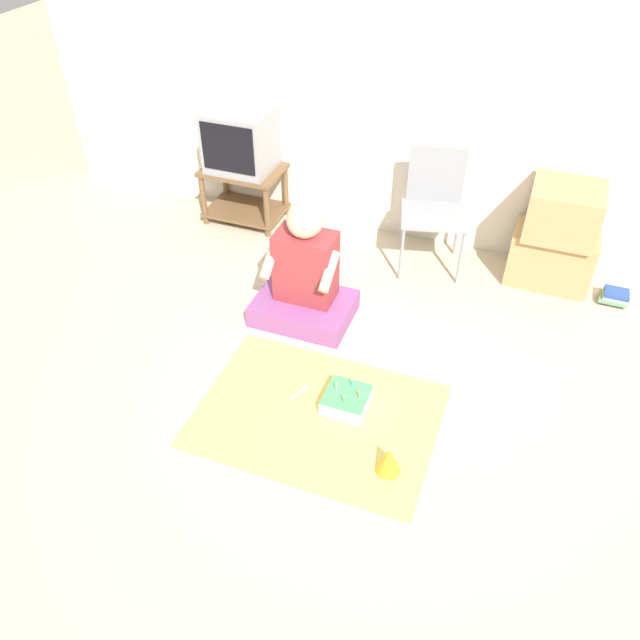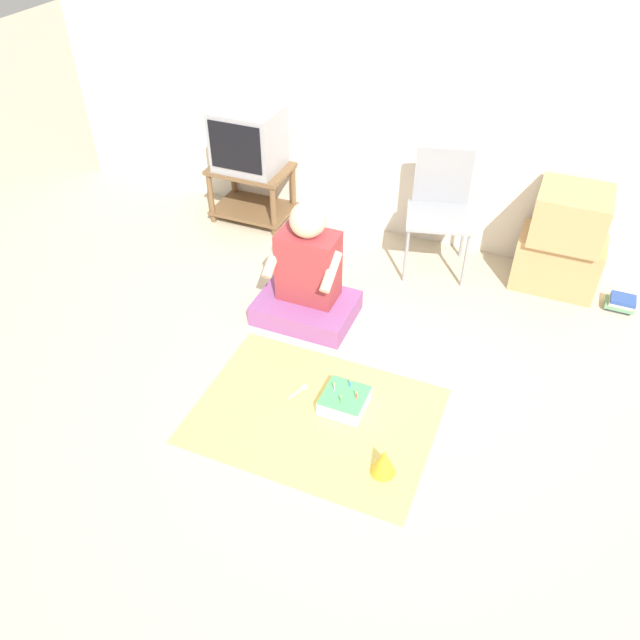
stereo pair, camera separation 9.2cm
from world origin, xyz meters
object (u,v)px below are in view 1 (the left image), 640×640
Objects in this scene: book_pile at (614,297)px; person_seated at (305,278)px; cardboard_box_stack at (557,237)px; birthday_cake at (347,400)px; party_hat_blue at (389,460)px; folding_chair at (434,201)px; tv at (240,140)px.

person_seated reaches higher than book_pile.
cardboard_box_stack is 0.82× the size of person_seated.
birthday_cake is 0.48m from party_hat_blue.
folding_chair is 1.66m from birthday_cake.
folding_chair is at bearing 177.01° from book_pile.
cardboard_box_stack is at bearing 167.05° from book_pile.
folding_chair is at bearing 56.47° from person_seated.
folding_chair is 5.22× the size of party_hat_blue.
book_pile is 1.14× the size of party_hat_blue.
party_hat_blue is (1.77, -2.01, -0.59)m from tv.
folding_chair reaches higher than cardboard_box_stack.
book_pile is at bearing 24.04° from person_seated.
book_pile is 2.15m from party_hat_blue.
tv is 1.53m from folding_chair.
folding_chair is (1.52, -0.07, -0.19)m from tv.
tv is at bearing 177.27° from book_pile.
tv is 2.74m from party_hat_blue.
book_pile is at bearing 47.81° from birthday_cake.
party_hat_blue is at bearing -50.05° from person_seated.
book_pile is at bearing -2.99° from folding_chair.
cardboard_box_stack is at bearing 60.29° from birthday_cake.
party_hat_blue is (-0.60, -1.98, -0.28)m from cardboard_box_stack.
book_pile is at bearing -12.95° from cardboard_box_stack.
person_seated is 5.57× the size of party_hat_blue.
party_hat_blue is at bearing -119.32° from book_pile.
person_seated is 0.89m from birthday_cake.
cardboard_box_stack reaches higher than birthday_cake.
party_hat_blue reaches higher than book_pile.
book_pile is 2.07m from birthday_cake.
birthday_cake is 1.52× the size of party_hat_blue.
birthday_cake is at bearing 134.62° from party_hat_blue.
person_seated is at bearing -146.67° from cardboard_box_stack.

